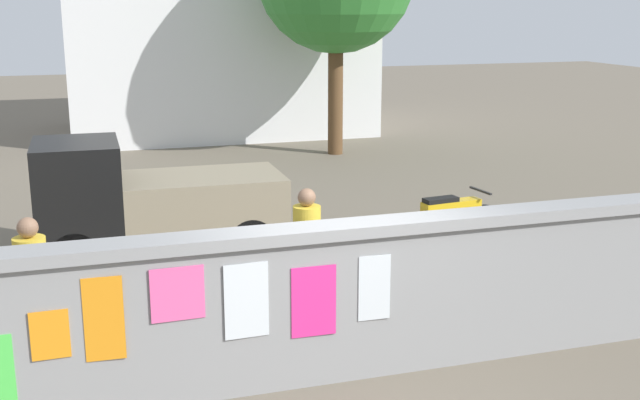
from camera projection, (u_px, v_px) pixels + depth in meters
The scene contains 9 objects.
ground at pixel (215, 199), 15.77m from camera, with size 60.00×60.00×0.00m, color #6B6051.
poster_wall at pixel (351, 298), 8.15m from camera, with size 8.08×0.42×1.65m.
auto_rickshaw_truck at pixel (149, 201), 11.89m from camera, with size 3.63×1.56×1.85m.
motorcycle at pixel (449, 218), 12.64m from camera, with size 1.90×0.56×0.87m.
bicycle_near at pixel (447, 279), 10.16m from camera, with size 1.69×0.47×0.95m.
bicycle_far at pixel (193, 312), 9.08m from camera, with size 1.71×0.44×0.95m.
person_walking at pixel (307, 239), 9.71m from camera, with size 0.34×0.34×1.62m.
person_bystander at pixel (32, 275), 8.43m from camera, with size 0.38×0.38×1.62m.
building_background at pixel (213, 8), 23.46m from camera, with size 8.83×5.93×7.18m.
Camera 1 is at (-2.62, -7.22, 3.80)m, focal length 44.76 mm.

